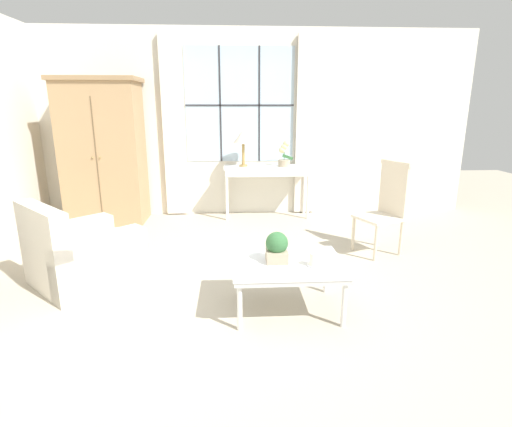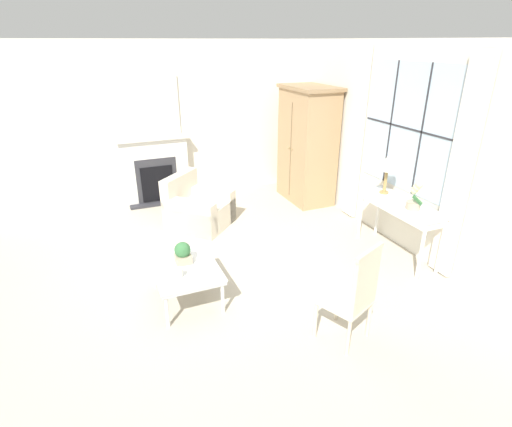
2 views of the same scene
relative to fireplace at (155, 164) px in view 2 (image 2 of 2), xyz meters
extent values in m
plane|color=#B2A893|center=(2.91, -0.03, -0.73)|extent=(14.00, 14.00, 0.00)
cube|color=silver|center=(2.91, 3.00, 0.67)|extent=(7.20, 0.06, 2.80)
cube|color=silver|center=(2.91, 2.97, 0.96)|extent=(1.64, 0.01, 1.69)
cube|color=#2D2D33|center=(2.61, 2.96, 0.96)|extent=(0.02, 0.02, 1.69)
cube|color=#2D2D33|center=(3.21, 2.96, 0.96)|extent=(0.02, 0.02, 1.69)
cube|color=#2D2D33|center=(2.91, 2.96, 0.96)|extent=(1.64, 0.02, 0.02)
cube|color=silver|center=(1.90, 2.92, 0.63)|extent=(0.31, 0.06, 2.68)
cube|color=silver|center=(3.92, 2.92, 0.63)|extent=(0.31, 0.06, 2.68)
cube|color=silver|center=(-0.12, 0.57, 0.67)|extent=(0.06, 7.20, 2.80)
cube|color=#2D2D33|center=(0.08, 0.00, -0.71)|extent=(0.34, 1.07, 0.04)
cube|color=silver|center=(0.00, 0.00, -0.14)|extent=(0.18, 1.18, 1.17)
cube|color=silver|center=(0.03, 0.00, 0.46)|extent=(0.24, 1.26, 0.04)
cube|color=black|center=(0.10, 0.00, -0.35)|extent=(0.02, 0.57, 0.65)
cube|color=#2D2D33|center=(0.09, 0.00, -0.29)|extent=(0.01, 0.73, 0.81)
cube|color=silver|center=(-0.07, 0.00, 0.98)|extent=(0.04, 1.05, 1.04)
cube|color=silver|center=(-0.05, 0.00, 0.98)|extent=(0.01, 0.97, 0.96)
cube|color=tan|center=(0.93, 2.59, 0.27)|extent=(1.08, 0.66, 2.00)
cube|color=#977752|center=(0.93, 2.59, 1.30)|extent=(1.16, 0.72, 0.06)
cube|color=brown|center=(0.93, 2.26, 0.23)|extent=(0.01, 0.01, 1.68)
sphere|color=#997F4C|center=(0.88, 2.26, 0.27)|extent=(0.03, 0.03, 0.03)
sphere|color=#997F4C|center=(0.98, 2.26, 0.27)|extent=(0.03, 0.03, 0.03)
cube|color=white|center=(3.31, 2.71, 0.05)|extent=(1.31, 0.40, 0.03)
cube|color=white|center=(3.31, 2.71, -0.02)|extent=(1.26, 0.39, 0.10)
cylinder|color=white|center=(2.69, 2.55, -0.35)|extent=(0.04, 0.04, 0.76)
cylinder|color=white|center=(3.92, 2.55, -0.35)|extent=(0.04, 0.04, 0.76)
cylinder|color=white|center=(2.69, 2.87, -0.35)|extent=(0.04, 0.04, 0.76)
cylinder|color=white|center=(3.92, 2.87, -0.35)|extent=(0.04, 0.04, 0.76)
cylinder|color=#9E7F47|center=(2.95, 2.71, 0.07)|extent=(0.13, 0.13, 0.02)
cylinder|color=#9E7F47|center=(2.95, 2.71, 0.25)|extent=(0.04, 0.04, 0.32)
cone|color=beige|center=(2.95, 2.71, 0.51)|extent=(0.30, 0.30, 0.20)
cylinder|color=tan|center=(3.56, 2.66, 0.11)|extent=(0.18, 0.18, 0.10)
cylinder|color=#336638|center=(3.56, 2.66, 0.30)|extent=(0.01, 0.01, 0.26)
cube|color=#336638|center=(3.62, 2.66, 0.20)|extent=(0.17, 0.02, 0.10)
sphere|color=beige|center=(3.53, 2.67, 0.31)|extent=(0.10, 0.10, 0.10)
sphere|color=beige|center=(3.56, 2.67, 0.36)|extent=(0.10, 0.10, 0.10)
sphere|color=beige|center=(3.59, 2.67, 0.40)|extent=(0.10, 0.10, 0.10)
cube|color=beige|center=(1.34, 0.45, -0.53)|extent=(1.21, 1.21, 0.40)
cube|color=beige|center=(1.08, 0.20, -0.11)|extent=(0.70, 0.72, 0.42)
cube|color=beige|center=(1.11, 0.68, -0.46)|extent=(0.77, 0.75, 0.54)
cube|color=beige|center=(1.56, 0.22, -0.46)|extent=(0.77, 0.75, 0.54)
cube|color=beige|center=(4.46, 1.05, -0.30)|extent=(0.58, 0.58, 0.03)
cube|color=beige|center=(4.65, 1.13, 0.00)|extent=(0.19, 0.39, 0.59)
cube|color=beige|center=(4.65, 1.13, 0.32)|extent=(0.21, 0.41, 0.05)
cylinder|color=beige|center=(4.36, 0.80, -0.52)|extent=(0.04, 0.04, 0.41)
cylinder|color=beige|center=(4.21, 1.15, -0.52)|extent=(0.04, 0.04, 0.41)
cylinder|color=beige|center=(4.71, 0.95, -0.52)|extent=(0.04, 0.04, 0.41)
cylinder|color=beige|center=(4.56, 1.30, -0.52)|extent=(0.04, 0.04, 0.41)
cube|color=silver|center=(3.23, -0.24, -0.31)|extent=(0.91, 0.71, 0.03)
cube|color=beige|center=(3.23, -0.24, -0.34)|extent=(0.89, 0.69, 0.04)
cylinder|color=silver|center=(2.83, -0.54, -0.52)|extent=(0.04, 0.04, 0.41)
cylinder|color=silver|center=(3.64, -0.54, -0.52)|extent=(0.04, 0.04, 0.41)
cylinder|color=silver|center=(2.83, 0.06, -0.52)|extent=(0.04, 0.04, 0.41)
cylinder|color=silver|center=(3.64, 0.06, -0.52)|extent=(0.04, 0.04, 0.41)
cube|color=tan|center=(3.14, -0.23, -0.24)|extent=(0.18, 0.18, 0.10)
sphere|color=#336638|center=(3.14, -0.23, -0.13)|extent=(0.18, 0.18, 0.18)
cylinder|color=silver|center=(3.43, -0.35, -0.29)|extent=(0.12, 0.12, 0.01)
cylinder|color=white|center=(3.43, -0.35, -0.23)|extent=(0.09, 0.09, 0.10)
cylinder|color=black|center=(3.43, -0.35, -0.17)|extent=(0.00, 0.00, 0.01)
camera|label=1|loc=(2.79, -3.30, 0.96)|focal=28.00mm
camera|label=2|loc=(7.12, -1.00, 2.04)|focal=28.00mm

